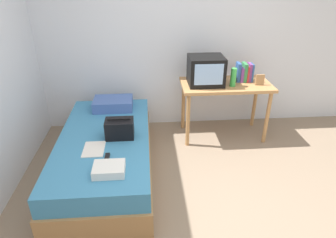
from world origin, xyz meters
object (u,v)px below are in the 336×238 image
at_px(pillow, 113,104).
at_px(remote_dark, 107,158).
at_px(book_row, 244,73).
at_px(handbag, 120,128).
at_px(desk, 225,90).
at_px(water_bottle, 233,77).
at_px(picture_frame, 260,80).
at_px(magazine, 94,149).
at_px(folded_towel, 109,169).
at_px(bed, 106,154).
at_px(tv, 206,71).

height_order(pillow, remote_dark, pillow).
relative_size(book_row, handbag, 0.82).
xyz_separation_m(desk, pillow, (-1.47, -0.04, -0.12)).
xyz_separation_m(water_bottle, picture_frame, (0.35, 0.01, -0.05)).
bearing_deg(book_row, pillow, -176.45).
relative_size(book_row, magazine, 0.85).
relative_size(remote_dark, folded_towel, 0.56).
distance_m(book_row, magazine, 2.16).
relative_size(pillow, handbag, 1.64).
height_order(bed, remote_dark, remote_dark).
height_order(desk, remote_dark, desk).
distance_m(desk, pillow, 1.48).
relative_size(handbag, folded_towel, 1.07).
bearing_deg(tv, folded_towel, -128.64).
height_order(bed, magazine, magazine).
xyz_separation_m(bed, folded_towel, (0.12, -0.66, 0.28)).
height_order(picture_frame, magazine, picture_frame).
bearing_deg(water_bottle, tv, 163.27).
relative_size(bed, water_bottle, 8.62).
distance_m(magazine, folded_towel, 0.44).
relative_size(magazine, folded_towel, 1.04).
xyz_separation_m(book_row, handbag, (-1.59, -0.84, -0.30)).
bearing_deg(desk, water_bottle, -62.63).
xyz_separation_m(water_bottle, pillow, (-1.53, 0.07, -0.34)).
distance_m(desk, handbag, 1.55).
xyz_separation_m(tv, handbag, (-1.06, -0.76, -0.37)).
bearing_deg(tv, picture_frame, -7.41).
relative_size(picture_frame, magazine, 0.48).
xyz_separation_m(bed, tv, (1.24, 0.73, 0.71)).
distance_m(desk, magazine, 1.89).
distance_m(picture_frame, pillow, 1.90).
bearing_deg(tv, pillow, -178.44).
bearing_deg(book_row, handbag, -152.14).
distance_m(book_row, handbag, 1.82).
distance_m(bed, desk, 1.74).
xyz_separation_m(water_bottle, book_row, (0.20, 0.17, -0.00)).
bearing_deg(picture_frame, water_bottle, -178.17).
height_order(bed, folded_towel, folded_towel).
relative_size(water_bottle, remote_dark, 1.49).
xyz_separation_m(desk, picture_frame, (0.41, -0.09, 0.17)).
height_order(desk, handbag, desk).
height_order(bed, book_row, book_row).
distance_m(desk, folded_towel, 1.98).
xyz_separation_m(bed, water_bottle, (1.57, 0.63, 0.65)).
xyz_separation_m(desk, magazine, (-1.59, -1.00, -0.19)).
height_order(desk, tv, tv).
xyz_separation_m(tv, picture_frame, (0.69, -0.09, -0.11)).
distance_m(tv, remote_dark, 1.72).
relative_size(tv, pillow, 0.89).
bearing_deg(folded_towel, book_row, 41.78).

